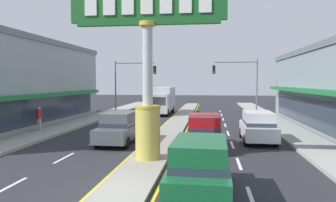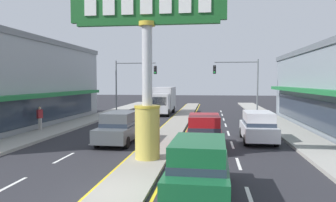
# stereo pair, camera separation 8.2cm
# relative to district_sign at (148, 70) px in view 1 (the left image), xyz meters

# --- Properties ---
(ground_plane) EXTENTS (160.00, 160.00, 0.00)m
(ground_plane) POSITION_rel_district_sign_xyz_m (-0.00, -4.66, -4.28)
(ground_plane) COLOR #28282D
(median_strip) EXTENTS (1.86, 52.00, 0.14)m
(median_strip) POSITION_rel_district_sign_xyz_m (-0.00, 13.34, -4.21)
(median_strip) COLOR gray
(median_strip) RESTS_ON ground
(sidewalk_left) EXTENTS (2.54, 60.00, 0.18)m
(sidewalk_left) POSITION_rel_district_sign_xyz_m (-8.80, 11.34, -4.19)
(sidewalk_left) COLOR #9E9B93
(sidewalk_left) RESTS_ON ground
(sidewalk_right) EXTENTS (2.54, 60.00, 0.18)m
(sidewalk_right) POSITION_rel_district_sign_xyz_m (8.80, 11.34, -4.19)
(sidewalk_right) COLOR #9E9B93
(sidewalk_right) RESTS_ON ground
(lane_markings) EXTENTS (8.60, 52.00, 0.01)m
(lane_markings) POSITION_rel_district_sign_xyz_m (-0.00, 11.99, -4.28)
(lane_markings) COLOR silver
(lane_markings) RESTS_ON ground
(district_sign) EXTENTS (7.27, 1.22, 7.92)m
(district_sign) POSITION_rel_district_sign_xyz_m (0.00, 0.00, 0.00)
(district_sign) COLOR gold
(district_sign) RESTS_ON median_strip
(traffic_light_left_side) EXTENTS (4.86, 0.46, 6.20)m
(traffic_light_left_side) POSITION_rel_district_sign_xyz_m (-6.17, 21.26, -0.04)
(traffic_light_left_side) COLOR slate
(traffic_light_left_side) RESTS_ON ground
(traffic_light_right_side) EXTENTS (4.86, 0.46, 6.20)m
(traffic_light_right_side) POSITION_rel_district_sign_xyz_m (6.17, 20.89, -0.04)
(traffic_light_right_side) COLOR slate
(traffic_light_right_side) RESTS_ON ground
(suv_near_right_lane) EXTENTS (2.05, 4.64, 1.90)m
(suv_near_right_lane) POSITION_rel_district_sign_xyz_m (2.58, -4.34, -3.30)
(suv_near_right_lane) COLOR #14562D
(suv_near_right_lane) RESTS_ON ground
(box_truck_far_right_lane) EXTENTS (2.29, 6.91, 3.12)m
(box_truck_far_right_lane) POSITION_rel_district_sign_xyz_m (-2.57, 22.18, -2.59)
(box_truck_far_right_lane) COLOR silver
(box_truck_far_right_lane) RESTS_ON ground
(suv_near_left_lane) EXTENTS (2.00, 4.62, 1.90)m
(suv_near_left_lane) POSITION_rel_district_sign_xyz_m (5.88, 5.76, -3.30)
(suv_near_left_lane) COLOR silver
(suv_near_left_lane) RESTS_ON ground
(suv_mid_left_lane) EXTENTS (2.06, 4.65, 1.90)m
(suv_mid_left_lane) POSITION_rel_district_sign_xyz_m (2.58, 3.42, -3.30)
(suv_mid_left_lane) COLOR maroon
(suv_mid_left_lane) RESTS_ON ground
(suv_far_left_oncoming) EXTENTS (2.03, 4.63, 1.90)m
(suv_far_left_oncoming) POSITION_rel_district_sign_xyz_m (-2.58, 4.23, -3.30)
(suv_far_left_oncoming) COLOR #4C5156
(suv_far_left_oncoming) RESTS_ON ground
(pedestrian_near_kerb) EXTENTS (0.35, 0.45, 1.72)m
(pedestrian_near_kerb) POSITION_rel_district_sign_xyz_m (-9.73, 7.66, -3.13)
(pedestrian_near_kerb) COLOR #B7B2AD
(pedestrian_near_kerb) RESTS_ON sidewalk_left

